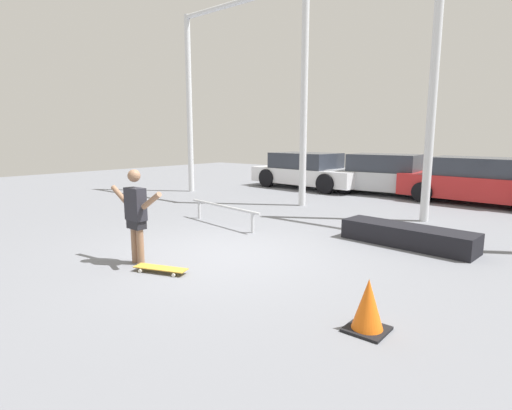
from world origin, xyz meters
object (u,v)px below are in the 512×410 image
(skateboarder, at_px, (136,212))
(parked_car_silver, at_px, (388,175))
(traffic_cone, at_px, (368,306))
(parked_car_red, at_px, (480,182))
(grind_box, at_px, (407,236))
(grind_rail, at_px, (224,209))
(parked_car_white, at_px, (308,171))
(skateboard, at_px, (161,268))

(skateboarder, xyz_separation_m, parked_car_silver, (-0.04, 10.18, -0.17))
(parked_car_silver, relative_size, traffic_cone, 7.58)
(parked_car_silver, xyz_separation_m, parked_car_red, (2.92, -0.22, 0.00))
(grind_box, xyz_separation_m, parked_car_silver, (-2.94, 6.37, 0.48))
(grind_rail, bearing_deg, traffic_cone, -29.66)
(traffic_cone, bearing_deg, parked_car_white, 125.59)
(skateboard, xyz_separation_m, grind_rail, (-1.57, 2.94, 0.30))
(parked_car_silver, bearing_deg, skateboarder, -93.52)
(skateboarder, height_order, parked_car_red, skateboarder)
(grind_box, bearing_deg, skateboard, -120.56)
(parked_car_white, distance_m, parked_car_red, 6.02)
(grind_rail, bearing_deg, parked_car_white, 107.53)
(parked_car_red, bearing_deg, parked_car_white, -174.73)
(skateboard, xyz_separation_m, parked_car_silver, (-0.67, 10.22, 0.60))
(grind_rail, bearing_deg, skateboard, -61.89)
(traffic_cone, bearing_deg, parked_car_red, 95.17)
(parked_car_red, xyz_separation_m, traffic_cone, (0.88, -9.74, -0.39))
(skateboard, relative_size, traffic_cone, 1.51)
(parked_car_white, height_order, traffic_cone, parked_car_white)
(skateboarder, relative_size, parked_car_white, 0.32)
(parked_car_white, relative_size, parked_car_silver, 1.10)
(parked_car_silver, bearing_deg, grind_box, -68.93)
(skateboard, bearing_deg, parked_car_red, 56.61)
(parked_car_red, bearing_deg, parked_car_silver, 179.98)
(parked_car_red, relative_size, traffic_cone, 8.16)
(skateboard, distance_m, parked_car_white, 10.61)
(parked_car_white, distance_m, traffic_cone, 11.86)
(parked_car_white, bearing_deg, skateboarder, -67.62)
(parked_car_red, bearing_deg, skateboarder, -101.86)
(grind_rail, height_order, parked_car_silver, parked_car_silver)
(skateboarder, bearing_deg, skateboard, -3.28)
(parked_car_red, bearing_deg, grind_box, -85.49)
(traffic_cone, bearing_deg, grind_rail, 150.34)
(grind_box, height_order, grind_rail, grind_rail)
(skateboard, relative_size, grind_box, 0.35)
(skateboarder, distance_m, parked_car_white, 10.34)
(skateboard, height_order, parked_car_white, parked_car_white)
(skateboard, xyz_separation_m, parked_car_red, (2.25, 10.00, 0.60))
(skateboarder, bearing_deg, parked_car_white, 108.24)
(parked_car_silver, distance_m, traffic_cone, 10.67)
(grind_rail, distance_m, parked_car_silver, 7.35)
(grind_rail, xyz_separation_m, parked_car_red, (3.82, 7.06, 0.31))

